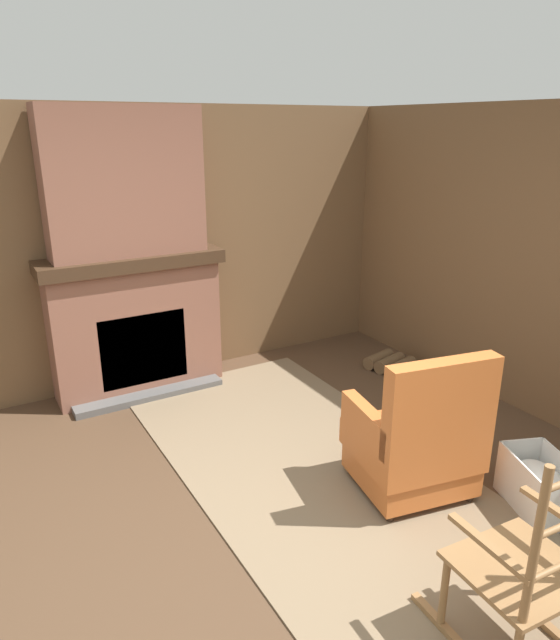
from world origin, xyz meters
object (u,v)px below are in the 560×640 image
armchair (416,443)px  rocking_chair (527,580)px  laundry_basket (540,484)px  storage_case (159,242)px  firewood_stack (390,363)px  oil_lamp_vase (74,249)px

armchair → rocking_chair: size_ratio=0.89×
laundry_basket → storage_case: size_ratio=2.36×
firewood_stack → laundry_basket: size_ratio=0.82×
armchair → firewood_stack: 2.01m
armchair → firewood_stack: bearing=-25.6°
armchair → laundry_basket: bearing=-122.4°
laundry_basket → oil_lamp_vase: 3.80m
laundry_basket → armchair: bearing=-133.2°
storage_case → oil_lamp_vase: bearing=-90.0°
rocking_chair → oil_lamp_vase: 3.87m
laundry_basket → oil_lamp_vase: oil_lamp_vase is taller
firewood_stack → oil_lamp_vase: 3.08m
rocking_chair → firewood_stack: bearing=-26.6°
armchair → rocking_chair: bearing=170.4°
oil_lamp_vase → laundry_basket: bearing=34.5°
armchair → storage_case: size_ratio=4.18×
rocking_chair → laundry_basket: rocking_chair is taller
oil_lamp_vase → storage_case: (0.00, 0.71, -0.02)m
laundry_basket → oil_lamp_vase: size_ratio=2.31×
firewood_stack → rocking_chair: bearing=-30.4°
firewood_stack → storage_case: bearing=-114.0°
armchair → oil_lamp_vase: size_ratio=4.09×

